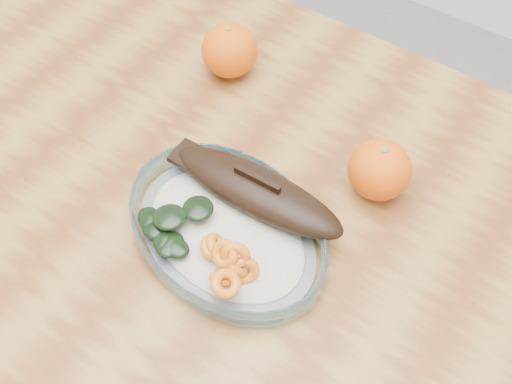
# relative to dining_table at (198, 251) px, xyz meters

# --- Properties ---
(dining_table) EXTENTS (1.20, 0.80, 0.75)m
(dining_table) POSITION_rel_dining_table_xyz_m (0.00, 0.00, 0.00)
(dining_table) COLOR brown
(dining_table) RESTS_ON ground
(plated_meal) EXTENTS (0.57, 0.57, 0.08)m
(plated_meal) POSITION_rel_dining_table_xyz_m (0.06, -0.01, 0.12)
(plated_meal) COLOR white
(plated_meal) RESTS_ON dining_table
(orange_left) EXTENTS (0.08, 0.08, 0.08)m
(orange_left) POSITION_rel_dining_table_xyz_m (-0.10, 0.22, 0.14)
(orange_left) COLOR #E23804
(orange_left) RESTS_ON dining_table
(orange_right) EXTENTS (0.08, 0.08, 0.08)m
(orange_right) POSITION_rel_dining_table_xyz_m (0.17, 0.15, 0.14)
(orange_right) COLOR #E23804
(orange_right) RESTS_ON dining_table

